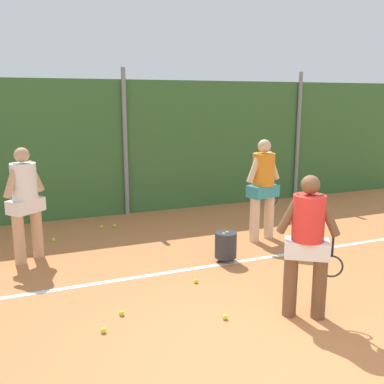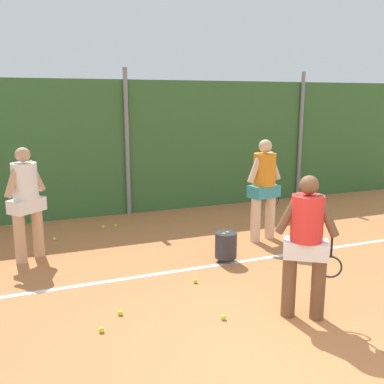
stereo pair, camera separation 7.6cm
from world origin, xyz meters
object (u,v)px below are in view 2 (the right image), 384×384
at_px(player_midcourt, 264,185).
at_px(tennis_ball_1, 55,239).
at_px(player_foreground_near, 306,240).
at_px(tennis_ball_4, 116,225).
at_px(tennis_ball_7, 101,330).
at_px(tennis_ball_9, 223,317).
at_px(player_backcourt_far, 26,198).
at_px(tennis_ball_3, 120,313).
at_px(tennis_ball_10, 195,281).
at_px(tennis_ball_2, 302,215).
at_px(ball_hopper, 226,245).
at_px(tennis_ball_0, 103,227).

height_order(player_midcourt, tennis_ball_1, player_midcourt).
relative_size(player_foreground_near, tennis_ball_4, 26.91).
distance_m(tennis_ball_7, tennis_ball_9, 1.46).
distance_m(player_backcourt_far, tennis_ball_4, 2.43).
distance_m(player_foreground_near, player_backcourt_far, 4.51).
height_order(tennis_ball_3, tennis_ball_9, same).
bearing_deg(tennis_ball_3, tennis_ball_4, 79.07).
distance_m(tennis_ball_1, tennis_ball_9, 4.25).
xyz_separation_m(tennis_ball_4, tennis_ball_7, (-1.03, -4.15, 0.00)).
distance_m(player_backcourt_far, tennis_ball_3, 2.83).
distance_m(tennis_ball_3, tennis_ball_10, 1.35).
relative_size(tennis_ball_2, tennis_ball_4, 1.00).
relative_size(player_foreground_near, ball_hopper, 3.46).
bearing_deg(tennis_ball_2, player_backcourt_far, -173.48).
xyz_separation_m(tennis_ball_1, tennis_ball_3, (0.53, -3.33, 0.00)).
bearing_deg(tennis_ball_10, tennis_ball_9, -94.21).
height_order(player_backcourt_far, tennis_ball_3, player_backcourt_far).
distance_m(player_backcourt_far, tennis_ball_2, 6.01).
height_order(player_backcourt_far, tennis_ball_4, player_backcourt_far).
bearing_deg(player_midcourt, tennis_ball_7, -159.66).
bearing_deg(tennis_ball_4, player_backcourt_far, -141.38).
distance_m(tennis_ball_2, tennis_ball_7, 6.23).
bearing_deg(tennis_ball_9, player_backcourt_far, 125.16).
height_order(player_foreground_near, ball_hopper, player_foreground_near).
height_order(ball_hopper, tennis_ball_3, ball_hopper).
bearing_deg(tennis_ball_4, player_foreground_near, -73.93).
bearing_deg(player_midcourt, tennis_ball_1, 146.49).
xyz_separation_m(player_midcourt, tennis_ball_10, (-1.94, -1.40, -1.04)).
distance_m(player_midcourt, tennis_ball_10, 2.60).
distance_m(ball_hopper, tennis_ball_1, 3.35).
height_order(tennis_ball_1, tennis_ball_4, same).
height_order(player_foreground_near, tennis_ball_2, player_foreground_near).
bearing_deg(tennis_ball_9, player_midcourt, 51.36).
bearing_deg(player_backcourt_far, tennis_ball_3, -106.98).
bearing_deg(tennis_ball_7, tennis_ball_4, 76.08).
bearing_deg(tennis_ball_3, ball_hopper, 30.10).
height_order(player_foreground_near, tennis_ball_3, player_foreground_near).
bearing_deg(tennis_ball_4, tennis_ball_2, -9.56).
bearing_deg(tennis_ball_9, tennis_ball_7, 170.35).
bearing_deg(tennis_ball_2, tennis_ball_1, 177.77).
height_order(player_foreground_near, tennis_ball_7, player_foreground_near).
height_order(tennis_ball_2, tennis_ball_4, same).
bearing_deg(tennis_ball_4, tennis_ball_9, -84.67).
relative_size(player_backcourt_far, tennis_ball_10, 28.56).
xyz_separation_m(ball_hopper, tennis_ball_2, (2.89, 1.95, -0.26)).
height_order(tennis_ball_0, tennis_ball_2, same).
xyz_separation_m(player_backcourt_far, tennis_ball_7, (0.69, -2.78, -1.03)).
height_order(player_midcourt, tennis_ball_7, player_midcourt).
bearing_deg(tennis_ball_0, tennis_ball_10, -76.78).
bearing_deg(tennis_ball_10, player_foreground_near, -58.92).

